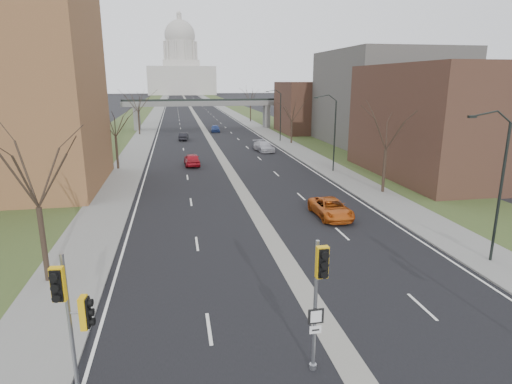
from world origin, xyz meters
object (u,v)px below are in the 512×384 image
object	(u,v)px
car_right_far	(215,128)
signal_pole_median	(319,285)
car_left_far	(184,137)
car_right_mid	(264,146)
car_right_near	(331,208)
signal_pole_left	(71,308)
car_left_near	(192,159)

from	to	relation	value
car_right_far	signal_pole_median	bearing A→B (deg)	-89.66
car_right_far	car_left_far	bearing A→B (deg)	-117.20
car_right_mid	car_right_near	bearing A→B (deg)	-100.16
signal_pole_left	car_right_mid	distance (m)	51.88
signal_pole_left	car_right_near	size ratio (longest dim) A/B	0.99
signal_pole_left	car_left_near	xyz separation A→B (m)	(5.34, 40.05, -2.56)
car_left_near	car_left_far	distance (m)	23.81
signal_pole_median	car_right_mid	bearing A→B (deg)	79.49
signal_pole_median	car_right_far	distance (m)	75.87
signal_pole_median	car_right_mid	world-z (taller)	signal_pole_median
signal_pole_median	car_left_far	size ratio (longest dim) A/B	1.27
signal_pole_left	signal_pole_median	size ratio (longest dim) A/B	1.01
car_left_far	car_right_mid	world-z (taller)	car_right_mid
signal_pole_median	car_right_near	world-z (taller)	signal_pole_median
signal_pole_left	car_left_far	xyz separation A→B (m)	(4.83, 63.85, -2.68)
signal_pole_median	car_left_near	world-z (taller)	signal_pole_median
car_left_far	car_right_far	xyz separation A→B (m)	(6.70, 11.55, 0.08)
car_left_far	car_right_mid	xyz separation A→B (m)	(11.49, -14.68, 0.10)
car_left_near	car_right_far	bearing A→B (deg)	-101.64
signal_pole_left	signal_pole_median	world-z (taller)	signal_pole_left
signal_pole_left	car_right_near	bearing A→B (deg)	55.56
signal_pole_median	signal_pole_left	bearing A→B (deg)	176.48
car_left_near	car_right_mid	distance (m)	14.28
signal_pole_left	car_left_far	world-z (taller)	signal_pole_left
car_left_far	car_right_near	size ratio (longest dim) A/B	0.78
car_right_far	car_right_mid	bearing A→B (deg)	-76.73
car_right_near	car_right_far	distance (m)	58.42
car_left_far	signal_pole_left	bearing A→B (deg)	92.26
signal_pole_left	car_left_far	bearing A→B (deg)	92.68
car_left_near	car_right_far	distance (m)	35.90
car_right_far	signal_pole_left	bearing A→B (deg)	-95.77
car_left_near	car_right_mid	world-z (taller)	car_left_near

